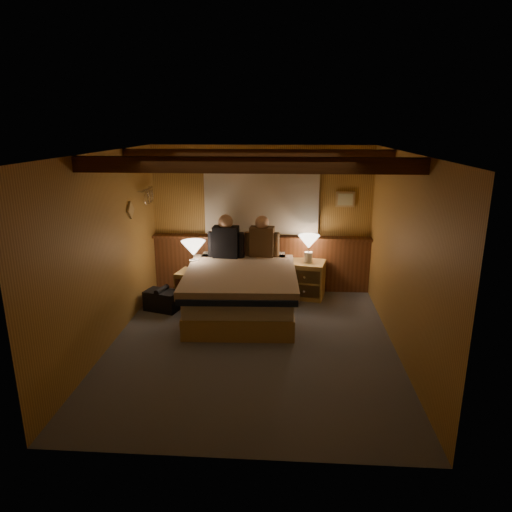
# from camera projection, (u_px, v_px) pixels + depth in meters

# --- Properties ---
(floor) EXTENTS (4.20, 4.20, 0.00)m
(floor) POSITION_uv_depth(u_px,v_px,m) (252.00, 344.00, 5.85)
(floor) COLOR #4A4E58
(floor) RESTS_ON ground
(ceiling) EXTENTS (4.20, 4.20, 0.00)m
(ceiling) POSITION_uv_depth(u_px,v_px,m) (252.00, 153.00, 5.18)
(ceiling) COLOR gold
(ceiling) RESTS_ON wall_back
(wall_back) EXTENTS (3.60, 0.00, 3.60)m
(wall_back) POSITION_uv_depth(u_px,v_px,m) (262.00, 219.00, 7.53)
(wall_back) COLOR #B88E42
(wall_back) RESTS_ON floor
(wall_left) EXTENTS (0.00, 4.20, 4.20)m
(wall_left) POSITION_uv_depth(u_px,v_px,m) (107.00, 251.00, 5.63)
(wall_left) COLOR #B88E42
(wall_left) RESTS_ON floor
(wall_right) EXTENTS (0.00, 4.20, 4.20)m
(wall_right) POSITION_uv_depth(u_px,v_px,m) (403.00, 257.00, 5.40)
(wall_right) COLOR #B88E42
(wall_right) RESTS_ON floor
(wall_front) EXTENTS (3.60, 0.00, 3.60)m
(wall_front) POSITION_uv_depth(u_px,v_px,m) (231.00, 328.00, 3.50)
(wall_front) COLOR #B88E42
(wall_front) RESTS_ON floor
(wainscot) EXTENTS (3.60, 0.23, 0.94)m
(wainscot) POSITION_uv_depth(u_px,v_px,m) (261.00, 262.00, 7.67)
(wainscot) COLOR brown
(wainscot) RESTS_ON wall_back
(curtain_window) EXTENTS (2.18, 0.09, 1.11)m
(curtain_window) POSITION_uv_depth(u_px,v_px,m) (261.00, 201.00, 7.37)
(curtain_window) COLOR #4F2C13
(curtain_window) RESTS_ON wall_back
(ceiling_beams) EXTENTS (3.60, 1.65, 0.16)m
(ceiling_beams) POSITION_uv_depth(u_px,v_px,m) (253.00, 160.00, 5.35)
(ceiling_beams) COLOR #4F2C13
(ceiling_beams) RESTS_ON ceiling
(coat_rail) EXTENTS (0.05, 0.55, 0.24)m
(coat_rail) POSITION_uv_depth(u_px,v_px,m) (148.00, 195.00, 7.01)
(coat_rail) COLOR silver
(coat_rail) RESTS_ON wall_left
(framed_print) EXTENTS (0.30, 0.04, 0.25)m
(framed_print) POSITION_uv_depth(u_px,v_px,m) (345.00, 199.00, 7.32)
(framed_print) COLOR tan
(framed_print) RESTS_ON wall_back
(bed) EXTENTS (1.65, 2.08, 0.69)m
(bed) POSITION_uv_depth(u_px,v_px,m) (241.00, 291.00, 6.70)
(bed) COLOR #A88947
(bed) RESTS_ON floor
(nightstand_left) EXTENTS (0.54, 0.51, 0.51)m
(nightstand_left) POSITION_uv_depth(u_px,v_px,m) (193.00, 287.00, 7.14)
(nightstand_left) COLOR #A88947
(nightstand_left) RESTS_ON floor
(nightstand_right) EXTENTS (0.63, 0.58, 0.59)m
(nightstand_right) POSITION_uv_depth(u_px,v_px,m) (307.00, 279.00, 7.38)
(nightstand_right) COLOR #A88947
(nightstand_right) RESTS_ON floor
(lamp_left) EXTENTS (0.37, 0.37, 0.48)m
(lamp_left) POSITION_uv_depth(u_px,v_px,m) (193.00, 250.00, 7.00)
(lamp_left) COLOR silver
(lamp_left) RESTS_ON nightstand_left
(lamp_right) EXTENTS (0.34, 0.34, 0.44)m
(lamp_right) POSITION_uv_depth(u_px,v_px,m) (309.00, 243.00, 7.20)
(lamp_right) COLOR silver
(lamp_right) RESTS_ON nightstand_right
(person_left) EXTENTS (0.58, 0.25, 0.71)m
(person_left) POSITION_uv_depth(u_px,v_px,m) (226.00, 240.00, 7.15)
(person_left) COLOR black
(person_left) RESTS_ON bed
(person_right) EXTENTS (0.56, 0.25, 0.68)m
(person_right) POSITION_uv_depth(u_px,v_px,m) (262.00, 240.00, 7.22)
(person_right) COLOR #4F371F
(person_right) RESTS_ON bed
(duffel_bag) EXTENTS (0.57, 0.44, 0.36)m
(duffel_bag) POSITION_uv_depth(u_px,v_px,m) (162.00, 300.00, 6.89)
(duffel_bag) COLOR black
(duffel_bag) RESTS_ON floor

